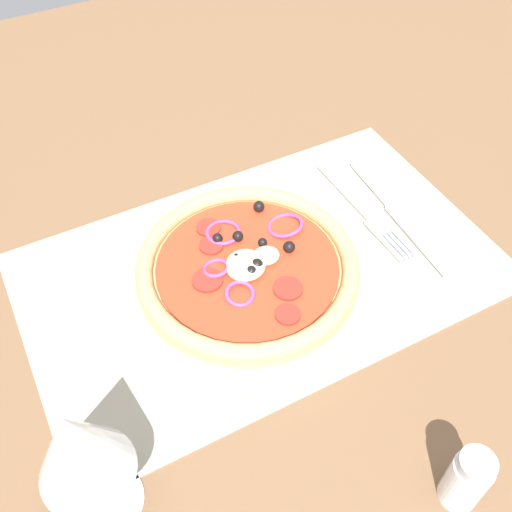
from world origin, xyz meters
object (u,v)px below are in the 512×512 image
Objects in this scene: plate at (248,277)px; pepper_shaker at (467,479)px; fork at (366,213)px; wine_glass at (76,448)px; pizza at (248,266)px; knife at (401,215)px.

plate is 4.00× the size of pepper_shaker.
pepper_shaker is (11.87, 30.28, 2.63)cm from fork.
plate is 27.23cm from wine_glass.
pepper_shaker reaches higher than fork.
pizza is 20.40cm from knife.
wine_glass is (41.07, 15.27, 9.72)cm from knife.
pizza reaches higher than knife.
knife reaches higher than fork.
plate is at bearing -144.28° from wine_glass.
wine_glass reaches higher than plate.
plate is 1.80× the size of wine_glass.
plate is 1.34× the size of knife.
plate is 28.38cm from pepper_shaker.
plate is 1.72cm from pizza.
fork is 32.63cm from pepper_shaker.
pizza is 1.29× the size of fork.
pizza is 26.72cm from wine_glass.
knife is 32.17cm from pepper_shaker.
wine_glass is at bearing 35.72° from plate.
plate is 17.07cm from fork.
pizza is 3.47× the size of pepper_shaker.
pizza is at bearing -86.07° from knife.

